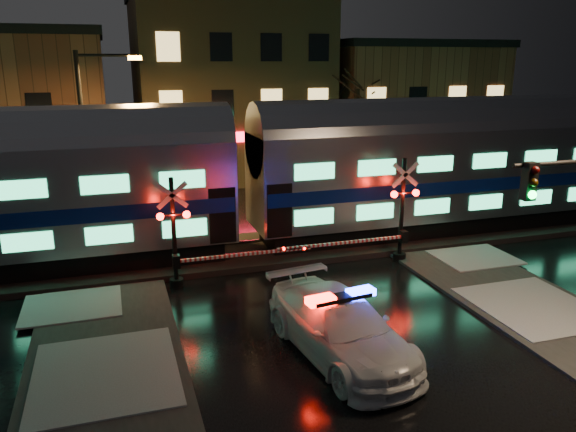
{
  "coord_description": "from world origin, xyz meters",
  "views": [
    {
      "loc": [
        -5.92,
        -16.25,
        7.68
      ],
      "look_at": [
        0.04,
        2.5,
        2.2
      ],
      "focal_mm": 35.0,
      "sensor_mm": 36.0,
      "label": 1
    }
  ],
  "objects_px": {
    "police_car": "(340,327)",
    "crossing_signal_left": "(185,243)",
    "crossing_signal_right": "(394,221)",
    "streetlight": "(90,134)"
  },
  "relations": [
    {
      "from": "crossing_signal_right",
      "to": "streetlight",
      "type": "relative_size",
      "value": 0.72
    },
    {
      "from": "crossing_signal_right",
      "to": "crossing_signal_left",
      "type": "distance_m",
      "value": 8.01
    },
    {
      "from": "crossing_signal_left",
      "to": "streetlight",
      "type": "bearing_deg",
      "value": 113.82
    },
    {
      "from": "police_car",
      "to": "crossing_signal_right",
      "type": "xyz_separation_m",
      "value": [
        4.75,
        6.01,
        0.88
      ]
    },
    {
      "from": "crossing_signal_right",
      "to": "streetlight",
      "type": "bearing_deg",
      "value": 148.61
    },
    {
      "from": "crossing_signal_right",
      "to": "police_car",
      "type": "bearing_deg",
      "value": -128.34
    },
    {
      "from": "streetlight",
      "to": "crossing_signal_left",
      "type": "bearing_deg",
      "value": -66.18
    },
    {
      "from": "police_car",
      "to": "crossing_signal_right",
      "type": "distance_m",
      "value": 7.71
    },
    {
      "from": "police_car",
      "to": "streetlight",
      "type": "distance_m",
      "value": 14.65
    },
    {
      "from": "police_car",
      "to": "crossing_signal_left",
      "type": "distance_m",
      "value": 6.88
    }
  ]
}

